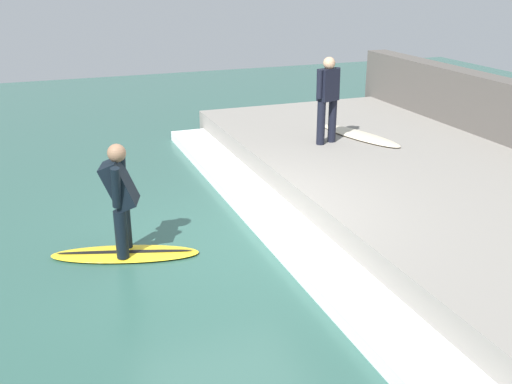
{
  "coord_description": "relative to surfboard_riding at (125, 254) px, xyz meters",
  "views": [
    {
      "loc": [
        -2.21,
        -7.09,
        3.57
      ],
      "look_at": [
        0.46,
        0.0,
        0.7
      ],
      "focal_mm": 42.0,
      "sensor_mm": 36.0,
      "label": 1
    }
  ],
  "objects": [
    {
      "name": "surfboard_waiting_near",
      "position": [
        4.83,
        2.38,
        0.53
      ],
      "size": [
        1.0,
        2.05,
        0.06
      ],
      "color": "beige",
      "rests_on": "concrete_ledge"
    },
    {
      "name": "surfer_waiting_near",
      "position": [
        4.04,
        2.23,
        1.38
      ],
      "size": [
        0.51,
        0.32,
        1.55
      ],
      "color": "black",
      "rests_on": "concrete_ledge"
    },
    {
      "name": "wave_foam_crest",
      "position": [
        2.2,
        -0.11,
        0.07
      ],
      "size": [
        0.73,
        10.77,
        0.2
      ],
      "primitive_type": "cube",
      "color": "white",
      "rests_on": "ground_plane"
    },
    {
      "name": "surfer_riding",
      "position": [
        -0.0,
        0.0,
        0.84
      ],
      "size": [
        0.54,
        0.64,
        1.47
      ],
      "color": "black",
      "rests_on": "surfboard_riding"
    },
    {
      "name": "concrete_ledge",
      "position": [
        4.77,
        -0.11,
        0.24
      ],
      "size": [
        4.4,
        11.34,
        0.53
      ],
      "primitive_type": "cube",
      "color": "gray",
      "rests_on": "ground_plane"
    },
    {
      "name": "surfboard_riding",
      "position": [
        0.0,
        0.0,
        0.0
      ],
      "size": [
        2.0,
        1.08,
        0.07
      ],
      "color": "yellow",
      "rests_on": "ground_plane"
    },
    {
      "name": "ground_plane",
      "position": [
        1.34,
        -0.11,
        -0.03
      ],
      "size": [
        28.0,
        28.0,
        0.0
      ],
      "primitive_type": "plane",
      "color": "#2D564C"
    }
  ]
}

